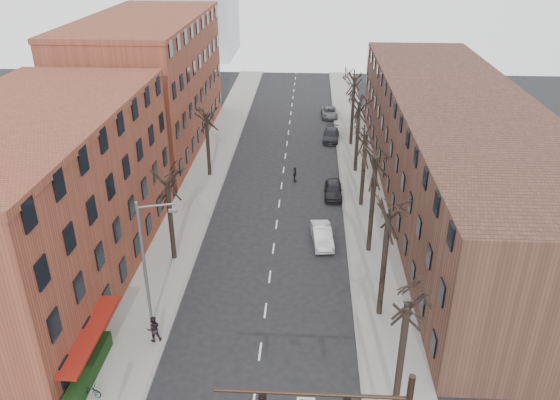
% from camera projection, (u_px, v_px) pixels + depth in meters
% --- Properties ---
extents(sidewalk_left, '(4.00, 90.00, 0.15)m').
position_uv_depth(sidewalk_left, '(208.00, 171.00, 57.72)').
color(sidewalk_left, gray).
rests_on(sidewalk_left, ground).
extents(sidewalk_right, '(4.00, 90.00, 0.15)m').
position_uv_depth(sidewalk_right, '(360.00, 175.00, 56.90)').
color(sidewalk_right, gray).
rests_on(sidewalk_right, ground).
extents(building_left_near, '(12.00, 26.00, 12.00)m').
position_uv_depth(building_left_near, '(37.00, 205.00, 37.61)').
color(building_left_near, brown).
rests_on(building_left_near, ground).
extents(building_left_far, '(12.00, 28.00, 14.00)m').
position_uv_depth(building_left_far, '(149.00, 84.00, 63.08)').
color(building_left_far, brown).
rests_on(building_left_far, ground).
extents(building_right, '(12.00, 50.00, 10.00)m').
position_uv_depth(building_right, '(455.00, 150.00, 49.83)').
color(building_right, '#533027').
rests_on(building_right, ground).
extents(awning_left, '(1.20, 7.00, 0.15)m').
position_uv_depth(awning_left, '(97.00, 369.00, 31.91)').
color(awning_left, maroon).
rests_on(awning_left, ground).
extents(hedge, '(0.80, 6.00, 1.00)m').
position_uv_depth(hedge, '(87.00, 373.00, 30.73)').
color(hedge, '#1A3512').
rests_on(hedge, sidewalk_left).
extents(tree_right_b, '(5.20, 5.20, 10.80)m').
position_uv_depth(tree_right_b, '(379.00, 315.00, 36.40)').
color(tree_right_b, black).
rests_on(tree_right_b, ground).
extents(tree_right_c, '(5.20, 5.20, 11.60)m').
position_uv_depth(tree_right_c, '(368.00, 251.00, 43.55)').
color(tree_right_c, black).
rests_on(tree_right_c, ground).
extents(tree_right_d, '(5.20, 5.20, 10.00)m').
position_uv_depth(tree_right_d, '(361.00, 206.00, 50.70)').
color(tree_right_d, black).
rests_on(tree_right_d, ground).
extents(tree_right_e, '(5.20, 5.20, 10.80)m').
position_uv_depth(tree_right_e, '(355.00, 172.00, 57.85)').
color(tree_right_e, black).
rests_on(tree_right_e, ground).
extents(tree_right_f, '(5.20, 5.20, 11.60)m').
position_uv_depth(tree_right_f, '(351.00, 145.00, 65.00)').
color(tree_right_f, black).
rests_on(tree_right_f, ground).
extents(tree_left_a, '(5.20, 5.20, 9.50)m').
position_uv_depth(tree_left_a, '(175.00, 259.00, 42.54)').
color(tree_left_a, black).
rests_on(tree_left_a, ground).
extents(tree_left_b, '(5.20, 5.20, 9.50)m').
position_uv_depth(tree_left_b, '(210.00, 176.00, 56.83)').
color(tree_left_b, black).
rests_on(tree_left_b, ground).
extents(streetlight, '(2.45, 0.22, 9.03)m').
position_uv_depth(streetlight, '(147.00, 261.00, 33.12)').
color(streetlight, slate).
rests_on(streetlight, ground).
extents(silver_sedan, '(1.99, 4.46, 1.42)m').
position_uv_depth(silver_sedan, '(322.00, 235.00, 44.40)').
color(silver_sedan, silver).
rests_on(silver_sedan, ground).
extents(parked_car_near, '(1.69, 4.16, 1.41)m').
position_uv_depth(parked_car_near, '(333.00, 190.00, 52.16)').
color(parked_car_near, black).
rests_on(parked_car_near, ground).
extents(parked_car_mid, '(2.22, 4.74, 1.34)m').
position_uv_depth(parked_car_mid, '(331.00, 135.00, 66.07)').
color(parked_car_mid, black).
rests_on(parked_car_mid, ground).
extents(parked_car_far, '(2.31, 4.60, 1.25)m').
position_uv_depth(parked_car_far, '(329.00, 112.00, 74.37)').
color(parked_car_far, '#4E5155').
rests_on(parked_car_far, ground).
extents(pedestrian_b, '(1.05, 0.95, 1.77)m').
position_uv_depth(pedestrian_b, '(154.00, 329.00, 33.53)').
color(pedestrian_b, black).
rests_on(pedestrian_b, sidewalk_left).
extents(pedestrian_crossing, '(0.54, 0.99, 1.60)m').
position_uv_depth(pedestrian_crossing, '(295.00, 174.00, 55.18)').
color(pedestrian_crossing, black).
rests_on(pedestrian_crossing, ground).
extents(bicycle, '(1.68, 0.92, 0.84)m').
position_uv_depth(bicycle, '(88.00, 389.00, 29.73)').
color(bicycle, gray).
rests_on(bicycle, sidewalk_left).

